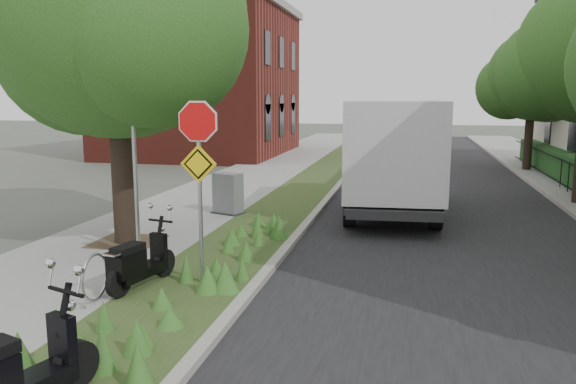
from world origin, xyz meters
name	(u,v)px	position (x,y,z in m)	size (l,w,h in m)	color
ground	(273,308)	(0.00, 0.00, 0.00)	(120.00, 120.00, 0.00)	#4C5147
sidewalk_near	(223,191)	(-4.25, 10.00, 0.06)	(3.50, 60.00, 0.12)	gray
verge	(301,194)	(-1.50, 10.00, 0.06)	(2.00, 60.00, 0.12)	#30411B
kerb_near	(331,195)	(-0.50, 10.00, 0.07)	(0.20, 60.00, 0.13)	#9E9991
road	(441,201)	(3.00, 10.00, 0.01)	(7.00, 60.00, 0.01)	black
kerb_far	(560,203)	(6.50, 10.00, 0.07)	(0.20, 60.00, 0.13)	#9E9991
street_tree_main	(114,22)	(-4.08, 2.86, 4.80)	(6.21, 5.54, 7.66)	black
bare_post	(135,157)	(-3.20, 1.80, 2.12)	(0.08, 0.08, 4.00)	#A5A8AD
bike_hoop	(95,277)	(-2.70, -0.60, 0.50)	(0.06, 0.78, 0.77)	#A5A8AD
sign_assembly	(199,154)	(-1.40, 0.58, 2.33)	(0.94, 0.08, 3.22)	#A5A8AD
brick_building	(203,79)	(-9.50, 22.00, 4.21)	(9.40, 10.40, 8.30)	maroon
far_tree_c	(531,80)	(6.94, 18.04, 3.95)	(4.37, 3.89, 5.93)	black
scooter_near	(135,267)	(-2.34, 0.01, 0.50)	(0.58, 1.65, 0.79)	black
box_truck	(392,152)	(1.51, 7.50, 1.76)	(2.74, 6.11, 2.70)	#262628
utility_cabinet	(228,194)	(-2.80, 6.21, 0.65)	(0.96, 0.79, 1.10)	#262628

